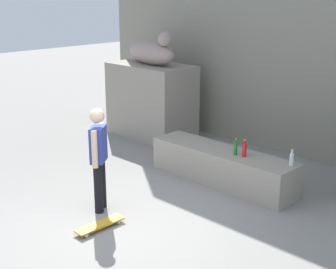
# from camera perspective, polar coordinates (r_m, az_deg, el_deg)

# --- Properties ---
(ground_plane) EXTENTS (40.00, 40.00, 0.00)m
(ground_plane) POSITION_cam_1_polar(r_m,az_deg,el_deg) (7.45, -6.05, -10.73)
(ground_plane) COLOR gray
(facade_wall) EXTENTS (10.90, 0.60, 6.04)m
(facade_wall) POSITION_cam_1_polar(r_m,az_deg,el_deg) (10.53, 15.64, 13.92)
(facade_wall) COLOR gray
(facade_wall) RESTS_ON ground_plane
(pedestal_left) EXTENTS (2.01, 1.14, 1.72)m
(pedestal_left) POSITION_cam_1_polar(r_m,az_deg,el_deg) (11.59, -1.93, 3.94)
(pedestal_left) COLOR gray
(pedestal_left) RESTS_ON ground_plane
(statue_reclining_left) EXTENTS (1.67, 0.81, 0.78)m
(statue_reclining_left) POSITION_cam_1_polar(r_m,az_deg,el_deg) (11.36, -1.88, 9.55)
(statue_reclining_left) COLOR #A7928A
(statue_reclining_left) RESTS_ON pedestal_left
(ledge_block) EXTENTS (2.86, 0.72, 0.63)m
(ledge_block) POSITION_cam_1_polar(r_m,az_deg,el_deg) (8.97, 6.31, -3.68)
(ledge_block) COLOR gray
(ledge_block) RESTS_ON ground_plane
(skater) EXTENTS (0.38, 0.44, 1.67)m
(skater) POSITION_cam_1_polar(r_m,az_deg,el_deg) (7.71, -8.04, -2.38)
(skater) COLOR black
(skater) RESTS_ON ground_plane
(skateboard) EXTENTS (0.20, 0.80, 0.08)m
(skateboard) POSITION_cam_1_polar(r_m,az_deg,el_deg) (7.43, -7.89, -10.33)
(skateboard) COLOR gold
(skateboard) RESTS_ON ground_plane
(bottle_green) EXTENTS (0.06, 0.06, 0.29)m
(bottle_green) POSITION_cam_1_polar(r_m,az_deg,el_deg) (8.61, 7.85, -1.57)
(bottle_green) COLOR #1E722D
(bottle_green) RESTS_ON ledge_block
(bottle_red) EXTENTS (0.08, 0.08, 0.31)m
(bottle_red) POSITION_cam_1_polar(r_m,az_deg,el_deg) (8.53, 8.86, -1.73)
(bottle_red) COLOR red
(bottle_red) RESTS_ON ledge_block
(bottle_clear) EXTENTS (0.07, 0.07, 0.28)m
(bottle_clear) POSITION_cam_1_polar(r_m,az_deg,el_deg) (8.27, 14.14, -2.76)
(bottle_clear) COLOR silver
(bottle_clear) RESTS_ON ledge_block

